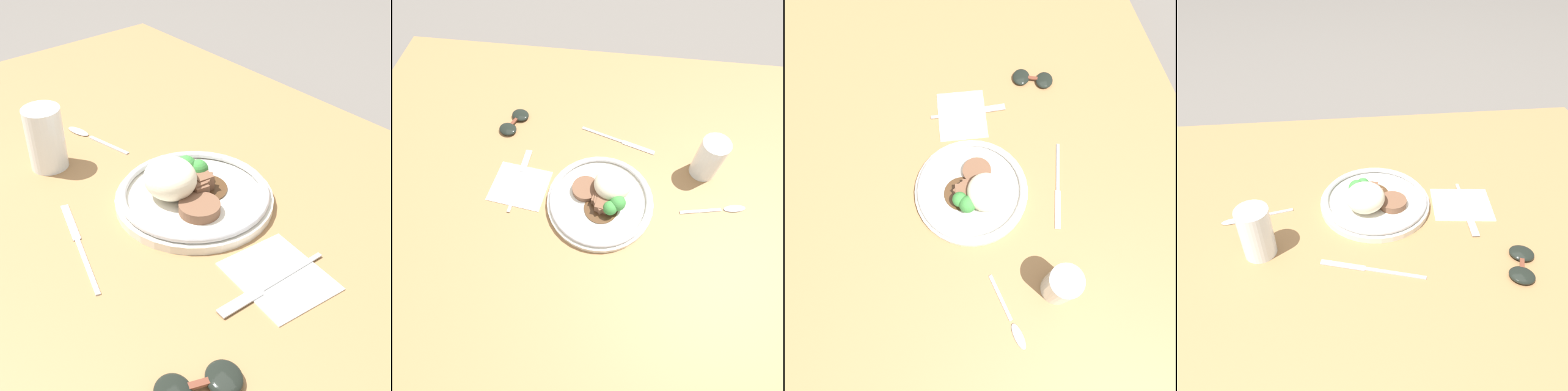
{
  "view_description": "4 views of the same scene",
  "coord_description": "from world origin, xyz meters",
  "views": [
    {
      "loc": [
        -0.56,
        0.39,
        0.57
      ],
      "look_at": [
        -0.04,
        -0.05,
        0.07
      ],
      "focal_mm": 50.0,
      "sensor_mm": 36.0,
      "label": 1
    },
    {
      "loc": [
        -0.01,
        -0.39,
        0.7
      ],
      "look_at": [
        -0.05,
        -0.07,
        0.09
      ],
      "focal_mm": 28.0,
      "sensor_mm": 36.0,
      "label": 2
    },
    {
      "loc": [
        0.28,
        -0.11,
        0.84
      ],
      "look_at": [
        0.0,
        -0.04,
        0.08
      ],
      "focal_mm": 35.0,
      "sensor_mm": 36.0,
      "label": 3
    },
    {
      "loc": [
        0.06,
        0.62,
        0.62
      ],
      "look_at": [
        -0.02,
        -0.06,
        0.07
      ],
      "focal_mm": 35.0,
      "sensor_mm": 36.0,
      "label": 4
    }
  ],
  "objects": [
    {
      "name": "napkin",
      "position": [
        -0.23,
        -0.04,
        0.05
      ],
      "size": [
        0.15,
        0.13,
        0.0
      ],
      "color": "white",
      "rests_on": "dining_table"
    },
    {
      "name": "plate",
      "position": [
        -0.02,
        -0.05,
        0.07
      ],
      "size": [
        0.25,
        0.25,
        0.08
      ],
      "color": "silver",
      "rests_on": "dining_table"
    },
    {
      "name": "spoon",
      "position": [
        0.27,
        -0.04,
        0.05
      ],
      "size": [
        0.16,
        0.04,
        0.01
      ],
      "rotation": [
        0.0,
        0.0,
        0.2
      ],
      "color": "#B7B7BC",
      "rests_on": "dining_table"
    },
    {
      "name": "juice_glass",
      "position": [
        0.22,
        0.07,
        0.1
      ],
      "size": [
        0.06,
        0.06,
        0.11
      ],
      "color": "#F4AD19",
      "rests_on": "dining_table"
    },
    {
      "name": "ground_plane",
      "position": [
        0.0,
        0.0,
        0.0
      ],
      "size": [
        8.0,
        8.0,
        0.0
      ],
      "primitive_type": "plane",
      "color": "#5B5651"
    },
    {
      "name": "dining_table",
      "position": [
        0.0,
        0.0,
        0.02
      ],
      "size": [
        1.45,
        1.0,
        0.05
      ],
      "color": "olive",
      "rests_on": "ground"
    },
    {
      "name": "sunglasses",
      "position": [
        -0.29,
        0.16,
        0.05
      ],
      "size": [
        0.08,
        0.11,
        0.01
      ],
      "rotation": [
        0.0,
        0.0,
        -0.39
      ],
      "color": "black",
      "rests_on": "dining_table"
    },
    {
      "name": "knife",
      "position": [
        0.01,
        0.14,
        0.05
      ],
      "size": [
        0.2,
        0.07,
        0.0
      ],
      "rotation": [
        0.0,
        0.0,
        -0.3
      ],
      "color": "#B7B7BC",
      "rests_on": "dining_table"
    },
    {
      "name": "fork",
      "position": [
        -0.23,
        -0.0,
        0.05
      ],
      "size": [
        0.02,
        0.18,
        0.0
      ],
      "rotation": [
        0.0,
        0.0,
        1.51
      ],
      "color": "#B7B7BC",
      "rests_on": "napkin"
    }
  ]
}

